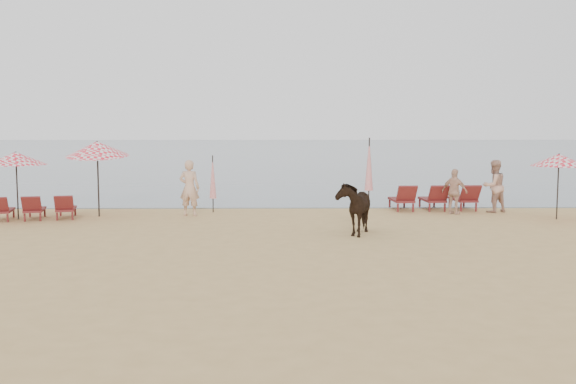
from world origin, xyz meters
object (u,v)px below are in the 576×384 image
lounger_cluster_left (34,208)px  umbrella_open_right (559,160)px  umbrella_open_left_b (97,149)px  cow (354,207)px  beachgoer_right_b (455,192)px  umbrella_open_left_a (16,158)px  lounger_cluster_right (434,198)px  beachgoer_right_a (494,186)px  umbrella_closed_left (213,177)px  beachgoer_left (189,188)px  umbrella_closed_right (369,165)px

lounger_cluster_left → umbrella_open_right: umbrella_open_right is taller
umbrella_open_left_b → cow: size_ratio=1.48×
cow → beachgoer_right_b: beachgoer_right_b is taller
umbrella_open_left_a → cow: bearing=-39.2°
umbrella_open_left_b → cow: (8.04, -3.64, -1.50)m
umbrella_open_left_b → beachgoer_right_b: 12.02m
lounger_cluster_right → beachgoer_right_a: 2.07m
beachgoer_right_a → beachgoer_right_b: 1.58m
umbrella_open_right → cow: 7.46m
umbrella_open_right → umbrella_closed_left: umbrella_open_right is taller
umbrella_open_right → beachgoer_right_a: umbrella_open_right is taller
beachgoer_right_a → cow: bearing=19.3°
cow → beachgoer_right_a: beachgoer_right_a is taller
umbrella_open_left_a → beachgoer_left: umbrella_open_left_a is taller
lounger_cluster_left → beachgoer_right_a: (15.26, 1.66, 0.53)m
lounger_cluster_right → umbrella_open_left_b: 11.70m
umbrella_closed_right → beachgoer_right_b: umbrella_closed_right is taller
beachgoer_left → umbrella_open_right: bearing=-175.4°
umbrella_closed_left → beachgoer_left: (-0.69, -0.91, -0.28)m
beachgoer_left → beachgoer_right_a: (10.44, 0.74, -0.02)m
lounger_cluster_right → beachgoer_left: beachgoer_left is taller
umbrella_open_left_a → cow: 10.96m
umbrella_open_right → beachgoer_left: 11.97m
umbrella_open_left_b → cow: umbrella_open_left_b is taller
umbrella_closed_right → umbrella_open_left_b: bearing=-165.9°
umbrella_open_left_a → beachgoer_left: (5.40, 0.74, -1.01)m
umbrella_open_right → umbrella_open_left_a: bearing=155.5°
umbrella_open_left_b → beachgoer_right_b: umbrella_open_left_b is taller
umbrella_closed_right → beachgoer_left: bearing=-160.8°
umbrella_closed_right → lounger_cluster_left: bearing=-164.3°
lounger_cluster_left → umbrella_closed_left: (5.51, 1.83, 0.84)m
lounger_cluster_left → beachgoer_left: 4.95m
umbrella_closed_left → umbrella_closed_right: umbrella_closed_right is taller
umbrella_closed_right → beachgoer_left: 6.70m
umbrella_closed_left → umbrella_closed_right: size_ratio=0.77×
umbrella_closed_right → cow: umbrella_closed_right is taller
beachgoer_left → beachgoer_right_b: (8.94, 0.26, -0.16)m
lounger_cluster_left → umbrella_open_right: bearing=-13.4°
lounger_cluster_left → cow: (9.88, -2.85, 0.36)m
umbrella_open_left_b → beachgoer_left: 3.26m
beachgoer_left → beachgoer_right_b: bearing=-168.7°
umbrella_open_left_b → umbrella_open_right: bearing=2.5°
umbrella_closed_right → lounger_cluster_right: bearing=-22.5°
cow → umbrella_closed_left: bearing=148.0°
umbrella_open_left_b → beachgoer_right_a: bearing=9.7°
umbrella_open_left_a → lounger_cluster_left: bearing=-40.7°
lounger_cluster_right → umbrella_closed_right: size_ratio=1.17×
lounger_cluster_left → beachgoer_right_a: bearing=-6.8°
beachgoer_left → cow: bearing=152.8°
umbrella_closed_right → beachgoer_right_b: bearing=-36.1°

